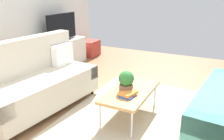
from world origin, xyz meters
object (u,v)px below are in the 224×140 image
object	(u,v)px
coffee_table	(130,92)
vase_0	(44,41)
tv	(62,28)
table_book_0	(128,95)
couch_beige	(37,82)
potted_plant	(126,81)
storage_trunk	(90,48)
vase_1	(49,41)
bottle_0	(57,39)
tv_console	(63,53)

from	to	relation	value
coffee_table	vase_0	distance (m)	2.68
tv	table_book_0	distance (m)	3.04
couch_beige	tv	distance (m)	2.23
tv	potted_plant	xyz separation A→B (m)	(-1.61, -2.36, -0.37)
storage_trunk	vase_1	bearing A→B (deg)	174.25
tv	storage_trunk	xyz separation A→B (m)	(1.10, -0.08, -0.73)
vase_1	vase_0	bearing A→B (deg)	180.00
tv	storage_trunk	world-z (taller)	tv
storage_trunk	bottle_0	size ratio (longest dim) A/B	2.94
coffee_table	tv_console	xyz separation A→B (m)	(1.55, 2.42, -0.07)
couch_beige	coffee_table	world-z (taller)	couch_beige
storage_trunk	vase_1	world-z (taller)	vase_1
potted_plant	vase_0	world-z (taller)	vase_0
coffee_table	bottle_0	xyz separation A→B (m)	(1.33, 2.38, 0.34)
couch_beige	vase_0	world-z (taller)	couch_beige
couch_beige	tv_console	size ratio (longest dim) A/B	1.41
storage_trunk	bottle_0	distance (m)	1.42
table_book_0	vase_0	world-z (taller)	vase_0
coffee_table	bottle_0	bearing A→B (deg)	60.85
tv	potted_plant	size ratio (longest dim) A/B	3.21
tv_console	vase_0	size ratio (longest dim) A/B	7.26
storage_trunk	potted_plant	distance (m)	3.56
table_book_0	vase_0	bearing A→B (deg)	65.32
potted_plant	storage_trunk	bearing A→B (deg)	40.02
tv	vase_0	bearing A→B (deg)	173.12
couch_beige	coffee_table	distance (m)	1.47
bottle_0	tv	bearing A→B (deg)	5.15
coffee_table	vase_1	distance (m)	2.75
vase_0	vase_1	bearing A→B (deg)	0.00
tv_console	bottle_0	distance (m)	0.47
tv	potted_plant	world-z (taller)	tv
tv	vase_0	distance (m)	0.62
tv	vase_0	size ratio (longest dim) A/B	5.19
couch_beige	vase_1	distance (m)	1.88
storage_trunk	vase_0	xyz separation A→B (m)	(-1.68, 0.15, 0.52)
coffee_table	storage_trunk	xyz separation A→B (m)	(2.65, 2.32, -0.17)
tv_console	vase_0	world-z (taller)	vase_0
tv_console	potted_plant	xyz separation A→B (m)	(-1.61, -2.38, 0.26)
tv	coffee_table	bearing A→B (deg)	-122.85
potted_plant	vase_1	size ratio (longest dim) A/B	2.34
vase_0	bottle_0	bearing A→B (deg)	-14.12
tv	bottle_0	size ratio (longest dim) A/B	5.66
storage_trunk	potted_plant	bearing A→B (deg)	-139.98
storage_trunk	table_book_0	world-z (taller)	table_book_0
coffee_table	potted_plant	world-z (taller)	potted_plant
table_book_0	tv_console	bearing A→B (deg)	54.84
tv_console	potted_plant	bearing A→B (deg)	-124.16
tv_console	couch_beige	bearing A→B (deg)	-152.54
couch_beige	storage_trunk	bearing A→B (deg)	-157.48
storage_trunk	table_book_0	size ratio (longest dim) A/B	2.17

